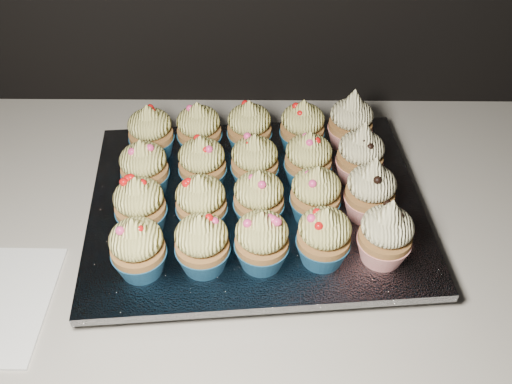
# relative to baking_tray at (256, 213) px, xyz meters

# --- Properties ---
(worktop) EXTENTS (2.44, 0.64, 0.04)m
(worktop) POSITION_rel_baking_tray_xyz_m (-0.14, -0.02, -0.03)
(worktop) COLOR beige
(worktop) RESTS_ON cabinet
(baking_tray) EXTENTS (0.42, 0.34, 0.02)m
(baking_tray) POSITION_rel_baking_tray_xyz_m (0.00, 0.00, 0.00)
(baking_tray) COLOR black
(baking_tray) RESTS_ON worktop
(foil_lining) EXTENTS (0.46, 0.37, 0.01)m
(foil_lining) POSITION_rel_baking_tray_xyz_m (0.00, 0.00, 0.02)
(foil_lining) COLOR silver
(foil_lining) RESTS_ON baking_tray
(cupcake_0) EXTENTS (0.06, 0.06, 0.08)m
(cupcake_0) POSITION_rel_baking_tray_xyz_m (-0.13, -0.11, 0.06)
(cupcake_0) COLOR #1B5683
(cupcake_0) RESTS_ON foil_lining
(cupcake_1) EXTENTS (0.06, 0.06, 0.08)m
(cupcake_1) POSITION_rel_baking_tray_xyz_m (-0.06, -0.11, 0.06)
(cupcake_1) COLOR #1B5683
(cupcake_1) RESTS_ON foil_lining
(cupcake_2) EXTENTS (0.06, 0.06, 0.08)m
(cupcake_2) POSITION_rel_baking_tray_xyz_m (0.01, -0.10, 0.06)
(cupcake_2) COLOR #1B5683
(cupcake_2) RESTS_ON foil_lining
(cupcake_3) EXTENTS (0.06, 0.06, 0.08)m
(cupcake_3) POSITION_rel_baking_tray_xyz_m (0.08, -0.10, 0.06)
(cupcake_3) COLOR #1B5683
(cupcake_3) RESTS_ON foil_lining
(cupcake_4) EXTENTS (0.06, 0.06, 0.10)m
(cupcake_4) POSITION_rel_baking_tray_xyz_m (0.15, -0.09, 0.06)
(cupcake_4) COLOR red
(cupcake_4) RESTS_ON foil_lining
(cupcake_5) EXTENTS (0.06, 0.06, 0.08)m
(cupcake_5) POSITION_rel_baking_tray_xyz_m (-0.14, -0.05, 0.06)
(cupcake_5) COLOR #1B5683
(cupcake_5) RESTS_ON foil_lining
(cupcake_6) EXTENTS (0.06, 0.06, 0.08)m
(cupcake_6) POSITION_rel_baking_tray_xyz_m (-0.07, -0.04, 0.06)
(cupcake_6) COLOR #1B5683
(cupcake_6) RESTS_ON foil_lining
(cupcake_7) EXTENTS (0.06, 0.06, 0.08)m
(cupcake_7) POSITION_rel_baking_tray_xyz_m (0.00, -0.04, 0.06)
(cupcake_7) COLOR #1B5683
(cupcake_7) RESTS_ON foil_lining
(cupcake_8) EXTENTS (0.06, 0.06, 0.08)m
(cupcake_8) POSITION_rel_baking_tray_xyz_m (0.07, -0.03, 0.06)
(cupcake_8) COLOR #1B5683
(cupcake_8) RESTS_ON foil_lining
(cupcake_9) EXTENTS (0.06, 0.06, 0.10)m
(cupcake_9) POSITION_rel_baking_tray_xyz_m (0.14, -0.02, 0.06)
(cupcake_9) COLOR red
(cupcake_9) RESTS_ON foil_lining
(cupcake_10) EXTENTS (0.06, 0.06, 0.08)m
(cupcake_10) POSITION_rel_baking_tray_xyz_m (-0.14, 0.02, 0.06)
(cupcake_10) COLOR #1B5683
(cupcake_10) RESTS_ON foil_lining
(cupcake_11) EXTENTS (0.06, 0.06, 0.08)m
(cupcake_11) POSITION_rel_baking_tray_xyz_m (-0.07, 0.03, 0.06)
(cupcake_11) COLOR #1B5683
(cupcake_11) RESTS_ON foil_lining
(cupcake_12) EXTENTS (0.06, 0.06, 0.08)m
(cupcake_12) POSITION_rel_baking_tray_xyz_m (-0.00, 0.03, 0.06)
(cupcake_12) COLOR #1B5683
(cupcake_12) RESTS_ON foil_lining
(cupcake_13) EXTENTS (0.06, 0.06, 0.08)m
(cupcake_13) POSITION_rel_baking_tray_xyz_m (0.07, 0.04, 0.06)
(cupcake_13) COLOR #1B5683
(cupcake_13) RESTS_ON foil_lining
(cupcake_14) EXTENTS (0.06, 0.06, 0.10)m
(cupcake_14) POSITION_rel_baking_tray_xyz_m (0.14, 0.05, 0.06)
(cupcake_14) COLOR red
(cupcake_14) RESTS_ON foil_lining
(cupcake_15) EXTENTS (0.06, 0.06, 0.08)m
(cupcake_15) POSITION_rel_baking_tray_xyz_m (-0.15, 0.09, 0.06)
(cupcake_15) COLOR #1B5683
(cupcake_15) RESTS_ON foil_lining
(cupcake_16) EXTENTS (0.06, 0.06, 0.08)m
(cupcake_16) POSITION_rel_baking_tray_xyz_m (-0.08, 0.10, 0.06)
(cupcake_16) COLOR #1B5683
(cupcake_16) RESTS_ON foil_lining
(cupcake_17) EXTENTS (0.06, 0.06, 0.08)m
(cupcake_17) POSITION_rel_baking_tray_xyz_m (-0.01, 0.11, 0.06)
(cupcake_17) COLOR #1B5683
(cupcake_17) RESTS_ON foil_lining
(cupcake_18) EXTENTS (0.06, 0.06, 0.08)m
(cupcake_18) POSITION_rel_baking_tray_xyz_m (0.06, 0.11, 0.06)
(cupcake_18) COLOR #1B5683
(cupcake_18) RESTS_ON foil_lining
(cupcake_19) EXTENTS (0.06, 0.06, 0.10)m
(cupcake_19) POSITION_rel_baking_tray_xyz_m (0.13, 0.12, 0.06)
(cupcake_19) COLOR red
(cupcake_19) RESTS_ON foil_lining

